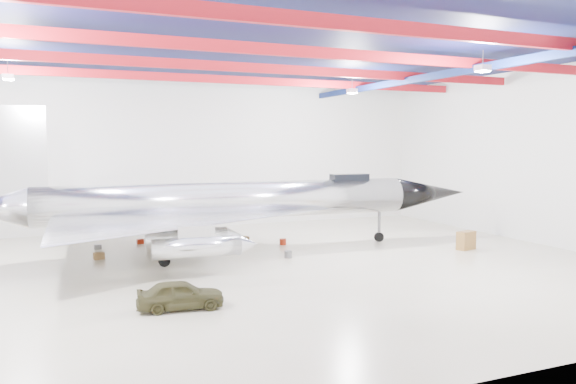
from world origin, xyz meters
name	(u,v)px	position (x,y,z in m)	size (l,w,h in m)	color
floor	(232,271)	(0.00, 0.00, 0.00)	(40.00, 40.00, 0.00)	#BBB294
wall_back	(172,154)	(0.00, 15.00, 5.50)	(40.00, 40.00, 0.00)	silver
wall_right	(539,156)	(20.00, 0.00, 5.50)	(30.00, 30.00, 0.00)	silver
ceiling	(230,45)	(0.00, 0.00, 11.00)	(40.00, 40.00, 0.00)	#0A0F38
ceiling_structure	(231,59)	(0.00, 0.00, 10.32)	(39.50, 29.50, 1.08)	maroon
jet_aircraft	(231,206)	(1.42, 4.78, 2.70)	(30.17, 17.98, 8.23)	silver
jeep	(180,295)	(-3.71, -5.37, 0.56)	(1.33, 3.29, 1.12)	#37351B
desk	(466,240)	(14.50, 0.04, 0.55)	(1.19, 0.60, 1.09)	brown
crate_ply	(99,256)	(-5.89, 5.53, 0.18)	(0.53, 0.42, 0.37)	olive
toolbox_red	(140,241)	(-3.12, 9.55, 0.15)	(0.42, 0.33, 0.29)	maroon
engine_drum	(288,254)	(3.79, 1.91, 0.19)	(0.42, 0.42, 0.38)	#59595B
parts_bin	(244,240)	(3.00, 7.26, 0.20)	(0.58, 0.47, 0.41)	olive
crate_small	(98,247)	(-5.74, 8.62, 0.14)	(0.40, 0.32, 0.28)	#59595B
tool_chest	(283,242)	(5.03, 5.70, 0.19)	(0.42, 0.42, 0.38)	maroon
oil_barrel	(187,246)	(-0.81, 6.54, 0.16)	(0.47, 0.37, 0.33)	olive
spares_box	(245,240)	(2.99, 7.10, 0.18)	(0.40, 0.40, 0.36)	#59595B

